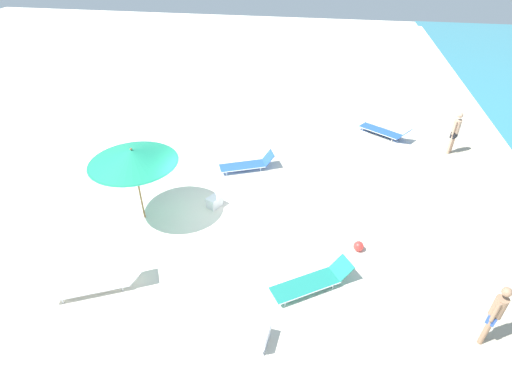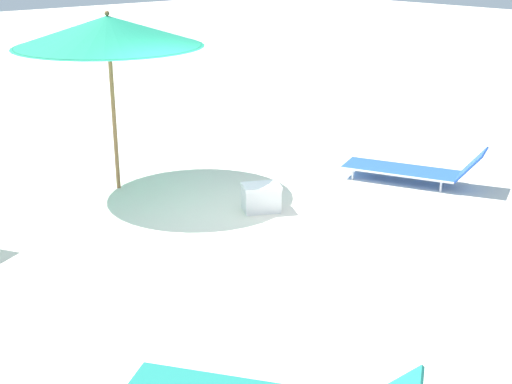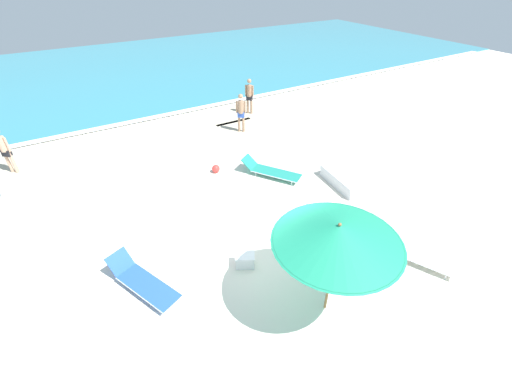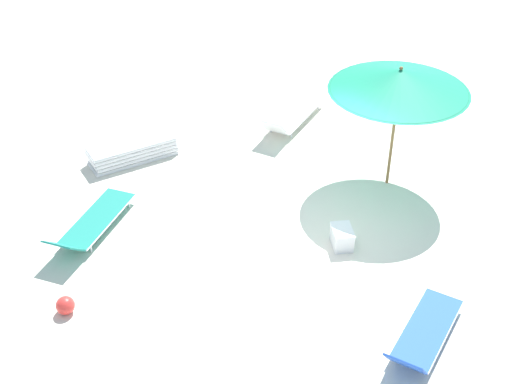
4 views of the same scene
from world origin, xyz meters
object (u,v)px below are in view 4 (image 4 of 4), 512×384
(beach_umbrella, at_px, (400,81))
(sun_lounger_beside_umbrella, at_px, (423,336))
(lounger_stack, at_px, (132,151))
(sun_lounger_near_water_left, at_px, (91,223))
(sun_lounger_near_water_right, at_px, (291,117))
(cooler_box, at_px, (342,237))
(beach_ball, at_px, (65,305))

(beach_umbrella, bearing_deg, sun_lounger_beside_umbrella, 141.29)
(lounger_stack, distance_m, sun_lounger_near_water_left, 2.56)
(sun_lounger_beside_umbrella, relative_size, sun_lounger_near_water_right, 0.93)
(beach_umbrella, height_order, sun_lounger_near_water_right, beach_umbrella)
(sun_lounger_near_water_right, bearing_deg, beach_umbrella, 156.09)
(cooler_box, bearing_deg, sun_lounger_near_water_left, -102.03)
(beach_umbrella, bearing_deg, sun_lounger_near_water_left, 69.45)
(lounger_stack, height_order, sun_lounger_beside_umbrella, sun_lounger_beside_umbrella)
(cooler_box, bearing_deg, sun_lounger_near_water_right, -177.91)
(sun_lounger_near_water_left, height_order, cooler_box, sun_lounger_near_water_left)
(sun_lounger_beside_umbrella, height_order, beach_ball, sun_lounger_beside_umbrella)
(lounger_stack, relative_size, sun_lounger_near_water_left, 0.89)
(beach_ball, relative_size, cooler_box, 0.50)
(sun_lounger_near_water_left, xyz_separation_m, cooler_box, (-3.01, -3.41, -0.02))
(beach_umbrella, distance_m, beach_ball, 7.12)
(lounger_stack, height_order, sun_lounger_near_water_left, sun_lounger_near_water_left)
(sun_lounger_near_water_right, bearing_deg, sun_lounger_near_water_left, 74.53)
(sun_lounger_beside_umbrella, bearing_deg, sun_lounger_near_water_left, 3.39)
(lounger_stack, xyz_separation_m, sun_lounger_beside_umbrella, (-7.33, -0.92, 0.01))
(beach_umbrella, relative_size, sun_lounger_near_water_right, 1.15)
(beach_ball, bearing_deg, lounger_stack, -41.95)
(sun_lounger_near_water_right, height_order, beach_ball, sun_lounger_near_water_right)
(beach_umbrella, distance_m, lounger_stack, 5.73)
(beach_umbrella, xyz_separation_m, beach_ball, (0.43, 6.78, -2.12))
(lounger_stack, distance_m, cooler_box, 5.07)
(sun_lounger_beside_umbrella, distance_m, sun_lounger_near_water_left, 6.17)
(sun_lounger_beside_umbrella, distance_m, cooler_box, 2.60)
(sun_lounger_near_water_left, xyz_separation_m, beach_ball, (-1.64, 1.26, -0.06))
(beach_umbrella, relative_size, beach_ball, 8.73)
(lounger_stack, xyz_separation_m, beach_ball, (-3.43, 3.09, -0.05))
(sun_lounger_near_water_left, bearing_deg, lounger_stack, -78.74)
(lounger_stack, distance_m, sun_lounger_beside_umbrella, 7.38)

